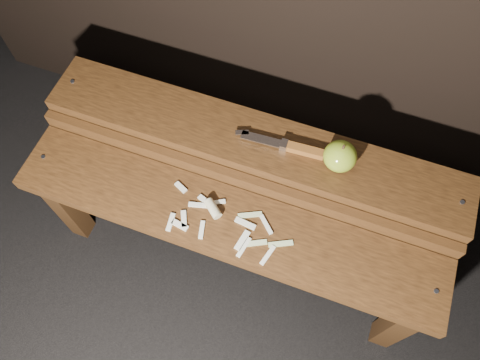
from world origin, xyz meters
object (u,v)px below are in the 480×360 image
(knife, at_px, (294,147))
(apple, at_px, (340,156))
(bench_rear_tier, at_px, (253,155))
(bench_front_tier, at_px, (225,232))

(knife, bearing_deg, apple, -1.04)
(apple, height_order, knife, apple)
(bench_rear_tier, bearing_deg, knife, 3.34)
(bench_front_tier, bearing_deg, apple, 44.67)
(bench_rear_tier, height_order, knife, knife)
(bench_front_tier, xyz_separation_m, bench_rear_tier, (0.00, 0.23, 0.06))
(bench_front_tier, relative_size, apple, 13.19)
(knife, bearing_deg, bench_rear_tier, -176.66)
(bench_front_tier, xyz_separation_m, apple, (0.23, 0.23, 0.19))
(bench_rear_tier, relative_size, knife, 4.83)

